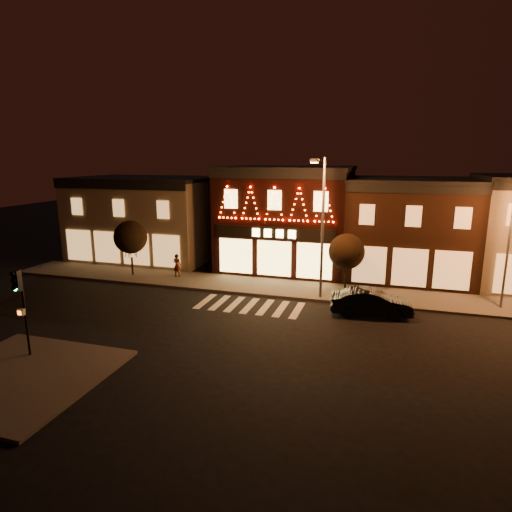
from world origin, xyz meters
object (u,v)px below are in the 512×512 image
at_px(streetlamp_mid, 321,218).
at_px(pedestrian, 177,265).
at_px(dark_sedan, 371,302).
at_px(traffic_signal_near, 20,296).

relative_size(streetlamp_mid, pedestrian, 5.03).
bearing_deg(dark_sedan, pedestrian, 67.83).
xyz_separation_m(streetlamp_mid, pedestrian, (-11.10, 2.04, -4.32)).
bearing_deg(traffic_signal_near, streetlamp_mid, 41.73).
relative_size(traffic_signal_near, dark_sedan, 0.88).
xyz_separation_m(traffic_signal_near, streetlamp_mid, (11.46, 12.26, 2.33)).
distance_m(streetlamp_mid, dark_sedan, 5.94).
height_order(traffic_signal_near, pedestrian, traffic_signal_near).
distance_m(streetlamp_mid, pedestrian, 12.08).
bearing_deg(streetlamp_mid, pedestrian, 157.80).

